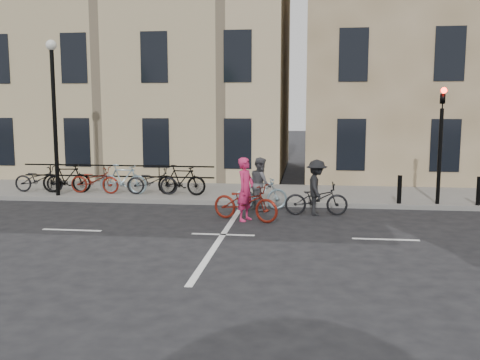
# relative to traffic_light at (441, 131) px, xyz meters

# --- Properties ---
(ground) EXTENTS (120.00, 120.00, 0.00)m
(ground) POSITION_rel_traffic_light_xyz_m (-6.20, -4.34, -2.45)
(ground) COLOR black
(ground) RESTS_ON ground
(sidewalk) EXTENTS (46.00, 4.00, 0.15)m
(sidewalk) POSITION_rel_traffic_light_xyz_m (-10.20, 1.66, -2.38)
(sidewalk) COLOR slate
(sidewalk) RESTS_ON ground
(building_east) EXTENTS (14.00, 10.00, 12.00)m
(building_east) POSITION_rel_traffic_light_xyz_m (2.80, 8.66, 3.70)
(building_east) COLOR #937E59
(building_east) RESTS_ON sidewalk
(building_west) EXTENTS (20.00, 10.00, 10.00)m
(building_west) POSITION_rel_traffic_light_xyz_m (-15.20, 8.66, 2.70)
(building_west) COLOR #C9AF88
(building_west) RESTS_ON sidewalk
(traffic_light) EXTENTS (0.18, 0.30, 3.90)m
(traffic_light) POSITION_rel_traffic_light_xyz_m (0.00, 0.00, 0.00)
(traffic_light) COLOR black
(traffic_light) RESTS_ON sidewalk
(lamp_post) EXTENTS (0.36, 0.36, 5.28)m
(lamp_post) POSITION_rel_traffic_light_xyz_m (-12.70, 0.06, 1.04)
(lamp_post) COLOR black
(lamp_post) RESTS_ON sidewalk
(bollard_east) EXTENTS (0.14, 0.14, 0.90)m
(bollard_east) POSITION_rel_traffic_light_xyz_m (-1.20, -0.09, -1.85)
(bollard_east) COLOR black
(bollard_east) RESTS_ON sidewalk
(bollard_west) EXTENTS (0.14, 0.14, 0.90)m
(bollard_west) POSITION_rel_traffic_light_xyz_m (1.20, -0.09, -1.85)
(bollard_west) COLOR black
(bollard_west) RESTS_ON sidewalk
(parked_bikes) EXTENTS (7.25, 1.23, 1.05)m
(parked_bikes) POSITION_rel_traffic_light_xyz_m (-11.12, 0.70, -1.81)
(parked_bikes) COLOR black
(parked_bikes) RESTS_ON sidewalk
(cyclist_pink) EXTENTS (2.13, 1.38, 1.79)m
(cyclist_pink) POSITION_rel_traffic_light_xyz_m (-5.84, -2.57, -1.83)
(cyclist_pink) COLOR maroon
(cyclist_pink) RESTS_ON ground
(cyclist_grey) EXTENTS (1.78, 0.95, 1.65)m
(cyclist_grey) POSITION_rel_traffic_light_xyz_m (-5.55, -0.95, -1.78)
(cyclist_grey) COLOR #7E99A5
(cyclist_grey) RESTS_ON ground
(cyclist_dark) EXTENTS (1.90, 1.11, 1.66)m
(cyclist_dark) POSITION_rel_traffic_light_xyz_m (-3.84, -1.52, -1.80)
(cyclist_dark) COLOR black
(cyclist_dark) RESTS_ON ground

